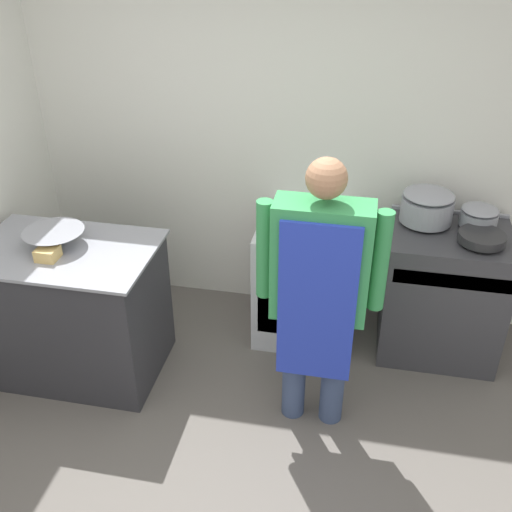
{
  "coord_description": "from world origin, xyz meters",
  "views": [
    {
      "loc": [
        0.68,
        -1.86,
        2.76
      ],
      "look_at": [
        0.09,
        1.12,
        0.93
      ],
      "focal_mm": 42.0,
      "sensor_mm": 36.0,
      "label": 1
    }
  ],
  "objects": [
    {
      "name": "prep_counter",
      "position": [
        -1.09,
        0.99,
        0.46
      ],
      "size": [
        1.12,
        0.75,
        0.92
      ],
      "color": "#2D2D33",
      "rests_on": "ground_plane"
    },
    {
      "name": "fridge_unit",
      "position": [
        0.32,
        1.68,
        0.43
      ],
      "size": [
        0.63,
        0.65,
        0.87
      ],
      "color": "silver",
      "rests_on": "ground_plane"
    },
    {
      "name": "saute_pan",
      "position": [
        1.42,
        1.56,
        0.96
      ],
      "size": [
        0.29,
        0.29,
        0.06
      ],
      "color": "#262628",
      "rests_on": "stove"
    },
    {
      "name": "plastic_tub",
      "position": [
        -1.12,
        0.87,
        0.95
      ],
      "size": [
        0.12,
        0.12,
        0.07
      ],
      "color": "#D8B266",
      "rests_on": "prep_counter"
    },
    {
      "name": "sauce_pot",
      "position": [
        1.42,
        1.78,
        1.0
      ],
      "size": [
        0.24,
        0.24,
        0.13
      ],
      "color": "gray",
      "rests_on": "stove"
    },
    {
      "name": "stock_pot",
      "position": [
        1.09,
        1.78,
        1.04
      ],
      "size": [
        0.34,
        0.34,
        0.22
      ],
      "color": "gray",
      "rests_on": "stove"
    },
    {
      "name": "wall_back",
      "position": [
        0.0,
        2.06,
        1.35
      ],
      "size": [
        8.0,
        0.05,
        2.7
      ],
      "color": "silver",
      "rests_on": "ground_plane"
    },
    {
      "name": "person_cook",
      "position": [
        0.49,
        0.83,
        0.97
      ],
      "size": [
        0.7,
        0.24,
        1.69
      ],
      "color": "#38476B",
      "rests_on": "ground_plane"
    },
    {
      "name": "stove",
      "position": [
        1.26,
        1.67,
        0.46
      ],
      "size": [
        0.77,
        0.63,
        0.93
      ],
      "color": "#38383D",
      "rests_on": "ground_plane"
    },
    {
      "name": "mixing_bowl",
      "position": [
        -1.15,
        1.02,
        0.97
      ],
      "size": [
        0.37,
        0.37,
        0.1
      ],
      "color": "gray",
      "rests_on": "prep_counter"
    }
  ]
}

